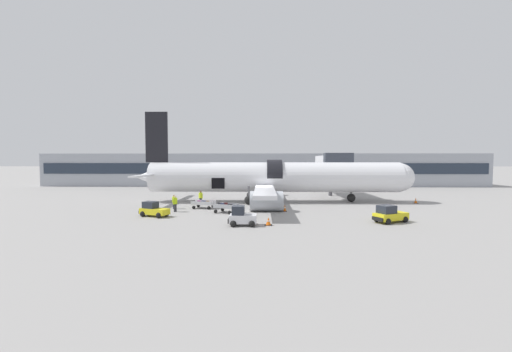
# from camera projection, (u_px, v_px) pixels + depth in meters

# --- Properties ---
(ground_plane) EXTENTS (500.00, 500.00, 0.00)m
(ground_plane) POSITION_uv_depth(u_px,v_px,m) (262.00, 206.00, 38.70)
(ground_plane) COLOR gray
(terminal_strip) EXTENTS (96.25, 13.64, 7.10)m
(terminal_strip) POSITION_uv_depth(u_px,v_px,m) (263.00, 169.00, 73.17)
(terminal_strip) COLOR #9EA3AD
(terminal_strip) RESTS_ON ground_plane
(jet_bridge_stub) EXTENTS (4.00, 11.48, 6.71)m
(jet_bridge_stub) POSITION_uv_depth(u_px,v_px,m) (332.00, 166.00, 49.00)
(jet_bridge_stub) COLOR #4C4C51
(jet_bridge_stub) RESTS_ON ground_plane
(airplane) EXTENTS (37.83, 29.21, 12.23)m
(airplane) POSITION_uv_depth(u_px,v_px,m) (271.00, 178.00, 42.57)
(airplane) COLOR silver
(airplane) RESTS_ON ground_plane
(baggage_tug_lead) EXTENTS (2.44, 1.89, 1.73)m
(baggage_tug_lead) POSITION_uv_depth(u_px,v_px,m) (242.00, 217.00, 27.22)
(baggage_tug_lead) COLOR silver
(baggage_tug_lead) RESTS_ON ground_plane
(baggage_tug_mid) EXTENTS (3.51, 2.68, 1.59)m
(baggage_tug_mid) POSITION_uv_depth(u_px,v_px,m) (390.00, 215.00, 28.56)
(baggage_tug_mid) COLOR yellow
(baggage_tug_mid) RESTS_ON ground_plane
(baggage_tug_rear) EXTENTS (3.28, 2.37, 1.50)m
(baggage_tug_rear) POSITION_uv_depth(u_px,v_px,m) (153.00, 210.00, 31.61)
(baggage_tug_rear) COLOR yellow
(baggage_tug_rear) RESTS_ON ground_plane
(baggage_cart_loading) EXTENTS (3.61, 2.18, 0.92)m
(baggage_cart_loading) POSITION_uv_depth(u_px,v_px,m) (204.00, 204.00, 36.91)
(baggage_cart_loading) COLOR silver
(baggage_cart_loading) RESTS_ON ground_plane
(baggage_cart_queued) EXTENTS (3.37, 2.40, 1.08)m
(baggage_cart_queued) POSITION_uv_depth(u_px,v_px,m) (226.00, 208.00, 33.80)
(baggage_cart_queued) COLOR #999BA0
(baggage_cart_queued) RESTS_ON ground_plane
(ground_crew_loader_a) EXTENTS (0.56, 0.60, 1.79)m
(ground_crew_loader_a) POSITION_uv_depth(u_px,v_px,m) (175.00, 203.00, 34.45)
(ground_crew_loader_a) COLOR #2D2D33
(ground_crew_loader_a) RESTS_ON ground_plane
(ground_crew_loader_b) EXTENTS (0.52, 0.54, 1.65)m
(ground_crew_loader_b) POSITION_uv_depth(u_px,v_px,m) (174.00, 201.00, 36.58)
(ground_crew_loader_b) COLOR #1E2338
(ground_crew_loader_b) RESTS_ON ground_plane
(ground_crew_driver) EXTENTS (0.61, 0.55, 1.81)m
(ground_crew_driver) POSITION_uv_depth(u_px,v_px,m) (201.00, 197.00, 39.76)
(ground_crew_driver) COLOR #2D2D33
(ground_crew_driver) RESTS_ON ground_plane
(safety_cone_nose) EXTENTS (0.51, 0.51, 0.75)m
(safety_cone_nose) POSITION_uv_depth(u_px,v_px,m) (416.00, 201.00, 41.28)
(safety_cone_nose) COLOR black
(safety_cone_nose) RESTS_ON ground_plane
(safety_cone_engine_left) EXTENTS (0.64, 0.64, 0.71)m
(safety_cone_engine_left) POSITION_uv_depth(u_px,v_px,m) (268.00, 221.00, 27.31)
(safety_cone_engine_left) COLOR black
(safety_cone_engine_left) RESTS_ON ground_plane
(safety_cone_wingtip) EXTENTS (0.45, 0.45, 0.76)m
(safety_cone_wingtip) POSITION_uv_depth(u_px,v_px,m) (285.00, 208.00, 34.72)
(safety_cone_wingtip) COLOR black
(safety_cone_wingtip) RESTS_ON ground_plane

